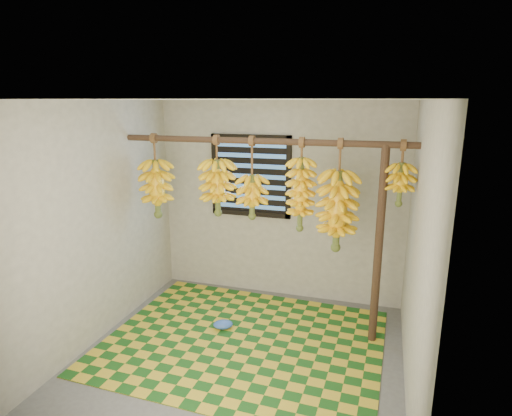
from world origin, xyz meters
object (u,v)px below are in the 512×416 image
(banana_bunch_f, at_px, (400,184))
(banana_bunch_c, at_px, (252,196))
(plastic_bag, at_px, (223,324))
(banana_bunch_a, at_px, (157,188))
(banana_bunch_d, at_px, (301,194))
(banana_bunch_b, at_px, (218,187))
(banana_bunch_e, at_px, (337,211))
(support_post, at_px, (378,248))
(woven_mat, at_px, (243,341))

(banana_bunch_f, bearing_deg, banana_bunch_c, 180.00)
(plastic_bag, bearing_deg, banana_bunch_a, 164.16)
(banana_bunch_a, height_order, banana_bunch_d, same)
(banana_bunch_a, xyz_separation_m, banana_bunch_b, (0.72, 0.00, 0.05))
(banana_bunch_f, bearing_deg, banana_bunch_a, -180.00)
(banana_bunch_d, bearing_deg, banana_bunch_a, -180.00)
(plastic_bag, xyz_separation_m, banana_bunch_d, (0.76, 0.24, 1.43))
(banana_bunch_b, distance_m, banana_bunch_e, 1.27)
(support_post, xyz_separation_m, banana_bunch_f, (0.15, 0.00, 0.64))
(banana_bunch_b, distance_m, banana_bunch_f, 1.82)
(support_post, bearing_deg, banana_bunch_b, 180.00)
(woven_mat, distance_m, banana_bunch_f, 2.20)
(banana_bunch_a, xyz_separation_m, banana_bunch_d, (1.61, 0.00, 0.03))
(banana_bunch_c, bearing_deg, woven_mat, -85.58)
(banana_bunch_d, bearing_deg, banana_bunch_e, 0.00)
(banana_bunch_d, relative_size, banana_bunch_e, 0.85)
(banana_bunch_b, height_order, banana_bunch_f, same)
(support_post, distance_m, banana_bunch_f, 0.66)
(banana_bunch_b, bearing_deg, banana_bunch_c, 0.00)
(banana_bunch_c, bearing_deg, banana_bunch_e, 0.00)
(banana_bunch_a, relative_size, banana_bunch_d, 0.98)
(plastic_bag, relative_size, banana_bunch_b, 0.25)
(banana_bunch_a, height_order, banana_bunch_e, same)
(banana_bunch_f, bearing_deg, plastic_bag, -171.90)
(plastic_bag, xyz_separation_m, banana_bunch_a, (-0.85, 0.24, 1.40))
(woven_mat, bearing_deg, banana_bunch_e, 25.84)
(plastic_bag, relative_size, banana_bunch_c, 0.25)
(banana_bunch_b, bearing_deg, banana_bunch_e, 0.00)
(support_post, distance_m, banana_bunch_a, 2.43)
(banana_bunch_b, bearing_deg, banana_bunch_f, 0.00)
(plastic_bag, distance_m, banana_bunch_f, 2.33)
(banana_bunch_e, distance_m, banana_bunch_f, 0.64)
(woven_mat, distance_m, banana_bunch_e, 1.63)
(woven_mat, relative_size, plastic_bag, 12.77)
(banana_bunch_c, bearing_deg, banana_bunch_f, 0.00)
(banana_bunch_c, xyz_separation_m, banana_bunch_d, (0.51, 0.00, 0.05))
(banana_bunch_c, height_order, banana_bunch_d, same)
(woven_mat, distance_m, plastic_bag, 0.34)
(banana_bunch_b, relative_size, banana_bunch_c, 0.99)
(banana_bunch_b, height_order, banana_bunch_d, same)
(woven_mat, height_order, plastic_bag, plastic_bag)
(support_post, relative_size, plastic_bag, 9.36)
(support_post, relative_size, woven_mat, 0.73)
(banana_bunch_b, height_order, banana_bunch_e, same)
(plastic_bag, distance_m, banana_bunch_a, 1.65)
(woven_mat, bearing_deg, banana_bunch_b, 135.30)
(banana_bunch_b, distance_m, banana_bunch_c, 0.39)
(banana_bunch_c, height_order, banana_bunch_f, same)
(banana_bunch_b, xyz_separation_m, banana_bunch_f, (1.82, 0.00, 0.14))
(banana_bunch_c, bearing_deg, banana_bunch_d, 0.00)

